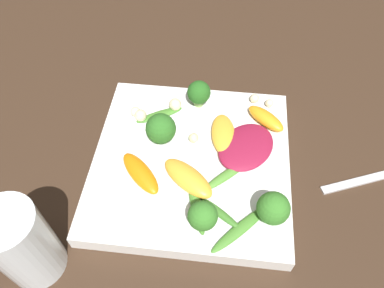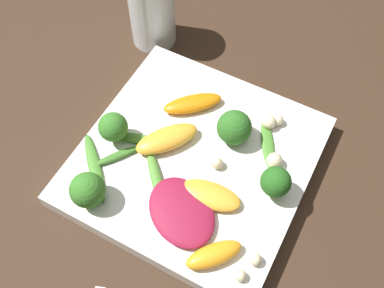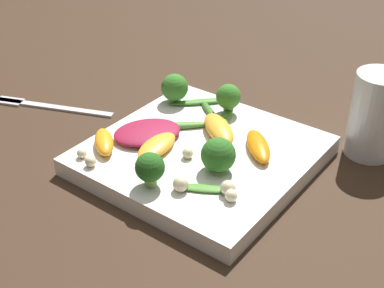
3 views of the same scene
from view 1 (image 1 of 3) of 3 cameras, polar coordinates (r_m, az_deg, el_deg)
ground_plane at (r=0.52m, az=-0.10°, el=-3.61°), size 2.40×2.40×0.00m
plate at (r=0.51m, az=-0.11°, el=-2.88°), size 0.26×0.26×0.02m
drinking_glass at (r=0.44m, az=-24.42°, el=-13.76°), size 0.06×0.06×0.11m
radicchio_leaf_0 at (r=0.51m, az=8.23°, el=-0.42°), size 0.10×0.11×0.01m
orange_segment_0 at (r=0.51m, az=4.81°, el=1.52°), size 0.04×0.07×0.01m
orange_segment_1 at (r=0.48m, az=-7.87°, el=-4.40°), size 0.07×0.07×0.02m
orange_segment_2 at (r=0.54m, az=11.18°, el=3.85°), size 0.06×0.06×0.02m
orange_segment_3 at (r=0.47m, az=-1.04°, el=-5.18°), size 0.08×0.07×0.02m
broccoli_floret_0 at (r=0.54m, az=1.58°, el=7.74°), size 0.03×0.03×0.04m
broccoli_floret_1 at (r=0.44m, az=12.28°, el=-9.57°), size 0.04×0.04×0.04m
broccoli_floret_2 at (r=0.50m, az=-4.78°, el=2.34°), size 0.04×0.04×0.04m
broccoli_floret_3 at (r=0.43m, az=1.63°, el=-10.93°), size 0.03×0.03×0.04m
arugula_sprig_0 at (r=0.54m, az=-4.99°, el=4.45°), size 0.07×0.05×0.00m
arugula_sprig_1 at (r=0.45m, az=7.58°, el=-12.53°), size 0.08×0.08×0.01m
arugula_sprig_2 at (r=0.45m, az=4.35°, el=-10.48°), size 0.06×0.04×0.01m
arugula_sprig_3 at (r=0.48m, az=5.58°, el=-4.54°), size 0.07×0.07×0.01m
arugula_sprig_4 at (r=0.46m, az=0.67°, el=-9.42°), size 0.04×0.08×0.01m
macadamia_nut_0 at (r=0.56m, az=11.70°, el=6.12°), size 0.01×0.01×0.01m
macadamia_nut_1 at (r=0.55m, az=-2.60°, el=6.04°), size 0.02×0.02×0.02m
macadamia_nut_2 at (r=0.57m, az=9.50°, el=6.86°), size 0.01×0.01×0.01m
macadamia_nut_3 at (r=0.55m, az=-8.62°, el=4.89°), size 0.01×0.01×0.01m
macadamia_nut_4 at (r=0.54m, az=-7.85°, el=4.34°), size 0.02×0.02×0.02m
macadamia_nut_5 at (r=0.51m, az=0.79°, el=0.90°), size 0.01×0.01×0.01m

